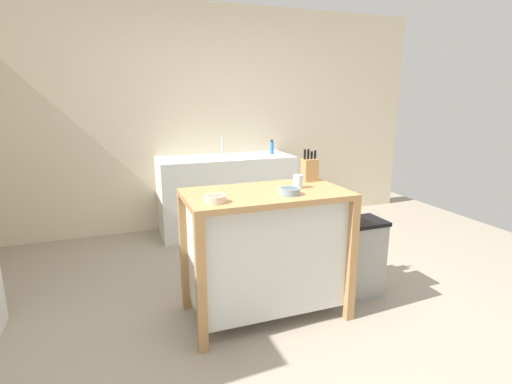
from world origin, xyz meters
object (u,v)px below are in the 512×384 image
(trash_bin, at_px, (359,258))
(knife_block, at_px, (309,169))
(bowl_ceramic_wide, at_px, (289,191))
(drinking_cup, at_px, (298,181))
(kitchen_island, at_px, (266,247))
(bottle_dish_soap, at_px, (272,147))
(sink_faucet, at_px, (223,146))
(bowl_stoneware_deep, at_px, (215,199))

(trash_bin, bearing_deg, knife_block, 150.44)
(bowl_ceramic_wide, relative_size, drinking_cup, 1.52)
(bowl_ceramic_wide, relative_size, trash_bin, 0.23)
(kitchen_island, height_order, bottle_dish_soap, bottle_dish_soap)
(bowl_ceramic_wide, bearing_deg, sink_faucet, 86.22)
(bowl_ceramic_wide, bearing_deg, bowl_stoneware_deep, -177.42)
(knife_block, xyz_separation_m, sink_faucet, (-0.19, 1.82, -0.02))
(knife_block, distance_m, bottle_dish_soap, 1.78)
(bowl_ceramic_wide, distance_m, drinking_cup, 0.21)
(bowl_stoneware_deep, bearing_deg, bottle_dish_soap, 59.29)
(sink_faucet, distance_m, bottle_dish_soap, 0.60)
(kitchen_island, relative_size, drinking_cup, 11.75)
(trash_bin, bearing_deg, sink_faucet, 105.14)
(drinking_cup, bearing_deg, bowl_ceramic_wide, -132.48)
(kitchen_island, relative_size, bottle_dish_soap, 6.57)
(bottle_dish_soap, bearing_deg, drinking_cup, -107.15)
(trash_bin, bearing_deg, bottle_dish_soap, 88.78)
(bowl_stoneware_deep, distance_m, bottle_dish_soap, 2.44)
(bottle_dish_soap, bearing_deg, kitchen_island, -113.52)
(bottle_dish_soap, bearing_deg, knife_block, -103.06)
(bowl_ceramic_wide, height_order, drinking_cup, drinking_cup)
(drinking_cup, bearing_deg, bottle_dish_soap, 72.85)
(bowl_stoneware_deep, distance_m, sink_faucet, 2.29)
(bowl_ceramic_wide, bearing_deg, trash_bin, 11.55)
(bowl_stoneware_deep, relative_size, sink_faucet, 0.62)
(bowl_stoneware_deep, height_order, bottle_dish_soap, bottle_dish_soap)
(drinking_cup, bearing_deg, kitchen_island, -176.20)
(sink_faucet, xyz_separation_m, bottle_dish_soap, (0.59, -0.09, -0.03))
(knife_block, xyz_separation_m, drinking_cup, (-0.19, -0.19, -0.04))
(knife_block, distance_m, drinking_cup, 0.28)
(sink_faucet, relative_size, bottle_dish_soap, 1.28)
(kitchen_island, distance_m, bowl_ceramic_wide, 0.47)
(trash_bin, height_order, bottle_dish_soap, bottle_dish_soap)
(drinking_cup, relative_size, sink_faucet, 0.44)
(kitchen_island, relative_size, sink_faucet, 5.12)
(drinking_cup, height_order, trash_bin, drinking_cup)
(kitchen_island, bearing_deg, drinking_cup, 3.80)
(bowl_ceramic_wide, bearing_deg, drinking_cup, 47.52)
(trash_bin, distance_m, sink_faucet, 2.21)
(bowl_ceramic_wide, distance_m, sink_faucet, 2.17)
(bowl_ceramic_wide, height_order, bottle_dish_soap, bottle_dish_soap)
(bowl_stoneware_deep, relative_size, bottle_dish_soap, 0.80)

